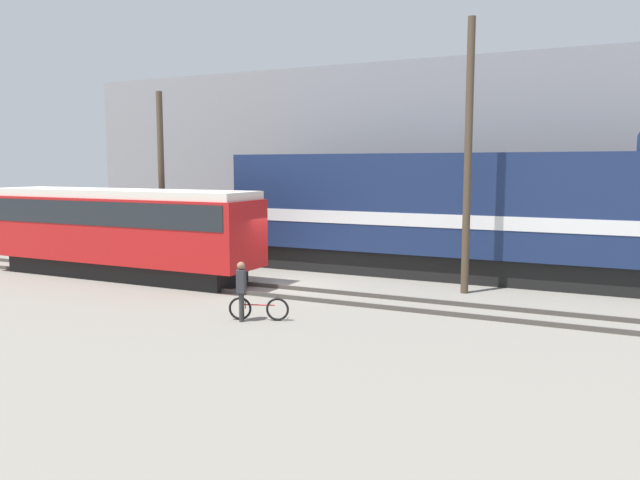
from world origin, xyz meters
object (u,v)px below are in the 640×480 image
at_px(utility_pole_left, 161,180).
at_px(streetcar, 121,227).
at_px(bicycle, 259,309).
at_px(person, 241,285).
at_px(freight_locomotive, 458,213).
at_px(utility_pole_center, 468,158).

bearing_deg(utility_pole_left, streetcar, -84.39).
distance_m(bicycle, person, 0.85).
distance_m(person, utility_pole_left, 11.00).
height_order(streetcar, bicycle, streetcar).
bearing_deg(freight_locomotive, streetcar, -154.59).
bearing_deg(utility_pole_center, streetcar, -167.59).
height_order(streetcar, utility_pole_center, utility_pole_center).
bearing_deg(utility_pole_left, freight_locomotive, 13.07).
bearing_deg(bicycle, freight_locomotive, 69.39).
bearing_deg(person, utility_pole_left, 141.30).
relative_size(freight_locomotive, bicycle, 11.13).
height_order(freight_locomotive, bicycle, freight_locomotive).
height_order(freight_locomotive, person, freight_locomotive).
relative_size(freight_locomotive, streetcar, 1.56).
bearing_deg(utility_pole_center, bicycle, -124.62).
xyz_separation_m(person, utility_pole_center, (4.79, 6.66, 3.59)).
xyz_separation_m(freight_locomotive, utility_pole_center, (0.94, -2.82, 2.08)).
height_order(streetcar, person, streetcar).
relative_size(bicycle, utility_pole_left, 0.22).
distance_m(freight_locomotive, person, 10.35).
xyz_separation_m(person, utility_pole_left, (-8.32, 6.66, 2.71)).
distance_m(freight_locomotive, bicycle, 10.07).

